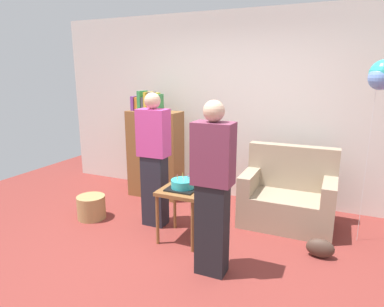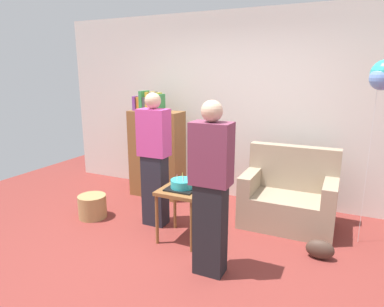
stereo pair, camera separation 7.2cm
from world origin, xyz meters
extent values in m
plane|color=maroon|center=(0.00, 0.00, 0.00)|extent=(8.00, 8.00, 0.00)
cube|color=silver|center=(0.00, 2.05, 1.35)|extent=(6.00, 0.10, 2.70)
cube|color=gray|center=(0.86, 1.29, 0.20)|extent=(1.10, 0.70, 0.40)
cube|color=gray|center=(0.86, 1.56, 0.68)|extent=(1.10, 0.16, 0.56)
cube|color=gray|center=(0.39, 1.29, 0.52)|extent=(0.16, 0.70, 0.24)
cube|color=gray|center=(1.33, 1.29, 0.52)|extent=(0.16, 0.70, 0.24)
cube|color=brown|center=(-1.14, 1.54, 0.65)|extent=(0.80, 0.36, 1.30)
cube|color=#7F3D93|center=(-1.46, 1.54, 1.41)|extent=(0.05, 0.21, 0.21)
cube|color=orange|center=(-1.40, 1.54, 1.40)|extent=(0.06, 0.18, 0.20)
cube|color=#38934C|center=(-1.34, 1.54, 1.45)|extent=(0.05, 0.22, 0.29)
cube|color=#4C4C51|center=(-1.28, 1.54, 1.40)|extent=(0.05, 0.21, 0.20)
cube|color=gold|center=(-1.22, 1.54, 1.44)|extent=(0.04, 0.25, 0.28)
cube|color=#4C4C51|center=(-1.18, 1.54, 1.44)|extent=(0.04, 0.19, 0.28)
cube|color=gold|center=(-1.13, 1.54, 1.43)|extent=(0.05, 0.25, 0.26)
cube|color=#38934C|center=(-1.07, 1.54, 1.42)|extent=(0.06, 0.21, 0.25)
cube|color=brown|center=(-0.16, 0.44, 0.58)|extent=(0.48, 0.48, 0.04)
cylinder|color=brown|center=(-0.37, 0.23, 0.28)|extent=(0.04, 0.04, 0.56)
cylinder|color=brown|center=(0.05, 0.23, 0.28)|extent=(0.04, 0.04, 0.56)
cylinder|color=brown|center=(-0.37, 0.65, 0.28)|extent=(0.04, 0.04, 0.56)
cylinder|color=brown|center=(0.05, 0.65, 0.28)|extent=(0.04, 0.04, 0.56)
cube|color=black|center=(-0.16, 0.44, 0.61)|extent=(0.32, 0.32, 0.02)
cylinder|color=#2DB2B7|center=(-0.16, 0.44, 0.66)|extent=(0.26, 0.26, 0.09)
cylinder|color=#66B2E5|center=(-0.09, 0.43, 0.74)|extent=(0.01, 0.01, 0.06)
cylinder|color=#EA668C|center=(-0.12, 0.51, 0.74)|extent=(0.01, 0.01, 0.06)
cylinder|color=#F2CC4C|center=(-0.19, 0.51, 0.74)|extent=(0.01, 0.01, 0.06)
cylinder|color=#EA668C|center=(-0.23, 0.45, 0.73)|extent=(0.01, 0.01, 0.05)
cylinder|color=#F2CC4C|center=(-0.19, 0.38, 0.74)|extent=(0.01, 0.01, 0.06)
cylinder|color=#EA668C|center=(-0.11, 0.37, 0.74)|extent=(0.01, 0.01, 0.06)
cube|color=#23232D|center=(-0.64, 0.66, 0.44)|extent=(0.28, 0.20, 0.88)
cube|color=#C6428E|center=(-0.64, 0.66, 1.16)|extent=(0.36, 0.22, 0.56)
sphere|color=#D1A889|center=(-0.64, 0.66, 1.53)|extent=(0.19, 0.19, 0.19)
cube|color=black|center=(0.37, -0.03, 0.44)|extent=(0.28, 0.20, 0.88)
cube|color=#75334C|center=(0.37, -0.03, 1.16)|extent=(0.36, 0.22, 0.56)
sphere|color=#D1A889|center=(0.37, -0.03, 1.53)|extent=(0.19, 0.19, 0.19)
cylinder|color=#A88451|center=(-1.49, 0.47, 0.15)|extent=(0.36, 0.36, 0.30)
ellipsoid|color=#473328|center=(1.30, 0.66, 0.10)|extent=(0.28, 0.14, 0.20)
cylinder|color=silver|center=(1.66, 1.21, 0.92)|extent=(0.00, 0.00, 1.84)
sphere|color=#668ED6|center=(1.69, 1.21, 1.80)|extent=(0.24, 0.24, 0.24)
camera|label=1|loc=(1.36, -2.73, 1.86)|focal=31.45mm
camera|label=2|loc=(1.43, -2.70, 1.86)|focal=31.45mm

